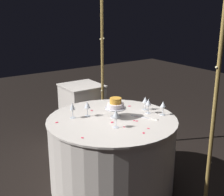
# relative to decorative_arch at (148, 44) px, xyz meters

# --- Properties ---
(ground_plane) EXTENTS (12.00, 12.00, 0.00)m
(ground_plane) POSITION_rel_decorative_arch_xyz_m (-0.00, -0.46, -1.52)
(ground_plane) COLOR black
(decorative_arch) EXTENTS (1.81, 0.06, 2.39)m
(decorative_arch) POSITION_rel_decorative_arch_xyz_m (0.00, 0.00, 0.00)
(decorative_arch) COLOR olive
(decorative_arch) RESTS_ON ground
(main_table) EXTENTS (1.34, 1.34, 0.79)m
(main_table) POSITION_rel_decorative_arch_xyz_m (-0.00, -0.46, -1.12)
(main_table) COLOR silver
(main_table) RESTS_ON ground
(side_table) EXTENTS (0.53, 0.53, 0.84)m
(side_table) POSITION_rel_decorative_arch_xyz_m (-1.23, -0.13, -1.10)
(side_table) COLOR silver
(side_table) RESTS_ON ground
(tiered_cake) EXTENTS (0.22, 0.22, 0.21)m
(tiered_cake) POSITION_rel_decorative_arch_xyz_m (-0.01, -0.41, -0.59)
(tiered_cake) COLOR silver
(tiered_cake) RESTS_ON main_table
(wine_glass_0) EXTENTS (0.06, 0.06, 0.15)m
(wine_glass_0) POSITION_rel_decorative_arch_xyz_m (-0.02, 0.00, -0.62)
(wine_glass_0) COLOR silver
(wine_glass_0) RESTS_ON main_table
(wine_glass_1) EXTENTS (0.06, 0.06, 0.16)m
(wine_glass_1) POSITION_rel_decorative_arch_xyz_m (0.09, -0.05, -0.61)
(wine_glass_1) COLOR silver
(wine_glass_1) RESTS_ON main_table
(wine_glass_2) EXTENTS (0.06, 0.06, 0.16)m
(wine_glass_2) POSITION_rel_decorative_arch_xyz_m (-0.21, -0.63, -0.61)
(wine_glass_2) COLOR silver
(wine_glass_2) RESTS_ON main_table
(wine_glass_3) EXTENTS (0.07, 0.07, 0.18)m
(wine_glass_3) POSITION_rel_decorative_arch_xyz_m (0.22, -0.57, -0.59)
(wine_glass_3) COLOR silver
(wine_glass_3) RESTS_ON main_table
(wine_glass_4) EXTENTS (0.06, 0.06, 0.16)m
(wine_glass_4) POSITION_rel_decorative_arch_xyz_m (-0.25, -0.78, -0.61)
(wine_glass_4) COLOR silver
(wine_glass_4) RESTS_ON main_table
(wine_glass_5) EXTENTS (0.06, 0.06, 0.15)m
(wine_glass_5) POSITION_rel_decorative_arch_xyz_m (0.22, 0.05, -0.62)
(wine_glass_5) COLOR silver
(wine_glass_5) RESTS_ON main_table
(cake_knife) EXTENTS (0.27, 0.15, 0.01)m
(cake_knife) POSITION_rel_decorative_arch_xyz_m (0.19, -0.16, -0.72)
(cake_knife) COLOR silver
(cake_knife) RESTS_ON main_table
(rose_petal_0) EXTENTS (0.05, 0.05, 0.00)m
(rose_petal_0) POSITION_rel_decorative_arch_xyz_m (0.09, -0.52, -0.73)
(rose_petal_0) COLOR #E02D47
(rose_petal_0) RESTS_ON main_table
(rose_petal_1) EXTENTS (0.04, 0.04, 0.00)m
(rose_petal_1) POSITION_rel_decorative_arch_xyz_m (-0.33, -0.50, -0.73)
(rose_petal_1) COLOR #E02D47
(rose_petal_1) RESTS_ON main_table
(rose_petal_2) EXTENTS (0.03, 0.03, 0.00)m
(rose_petal_2) POSITION_rel_decorative_arch_xyz_m (0.20, -0.30, -0.73)
(rose_petal_2) COLOR #E02D47
(rose_petal_2) RESTS_ON main_table
(rose_petal_3) EXTENTS (0.04, 0.03, 0.00)m
(rose_petal_3) POSITION_rel_decorative_arch_xyz_m (0.24, -0.95, -0.73)
(rose_petal_3) COLOR #E02D47
(rose_petal_3) RESTS_ON main_table
(rose_petal_4) EXTENTS (0.03, 0.03, 0.00)m
(rose_petal_4) POSITION_rel_decorative_arch_xyz_m (0.18, -0.31, -0.73)
(rose_petal_4) COLOR #E02D47
(rose_petal_4) RESTS_ON main_table
(rose_petal_5) EXTENTS (0.03, 0.02, 0.00)m
(rose_petal_5) POSITION_rel_decorative_arch_xyz_m (0.25, -0.50, -0.73)
(rose_petal_5) COLOR #E02D47
(rose_petal_5) RESTS_ON main_table
(rose_petal_6) EXTENTS (0.03, 0.03, 0.00)m
(rose_petal_6) POSITION_rel_decorative_arch_xyz_m (0.10, -0.21, -0.73)
(rose_petal_6) COLOR #E02D47
(rose_petal_6) RESTS_ON main_table
(rose_petal_7) EXTENTS (0.04, 0.05, 0.00)m
(rose_petal_7) POSITION_rel_decorative_arch_xyz_m (-0.21, -0.06, -0.73)
(rose_petal_7) COLOR #E02D47
(rose_petal_7) RESTS_ON main_table
(rose_petal_8) EXTENTS (0.04, 0.04, 0.00)m
(rose_petal_8) POSITION_rel_decorative_arch_xyz_m (0.47, -0.44, -0.73)
(rose_petal_8) COLOR #E02D47
(rose_petal_8) RESTS_ON main_table
(rose_petal_9) EXTENTS (0.04, 0.04, 0.00)m
(rose_petal_9) POSITION_rel_decorative_arch_xyz_m (-0.22, -0.97, -0.73)
(rose_petal_9) COLOR #E02D47
(rose_petal_9) RESTS_ON main_table
(rose_petal_10) EXTENTS (0.04, 0.03, 0.00)m
(rose_petal_10) POSITION_rel_decorative_arch_xyz_m (0.41, -0.33, -0.73)
(rose_petal_10) COLOR #E02D47
(rose_petal_10) RESTS_ON main_table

